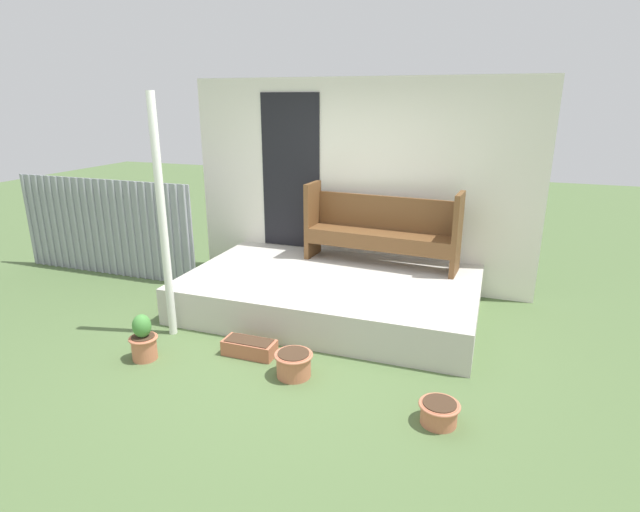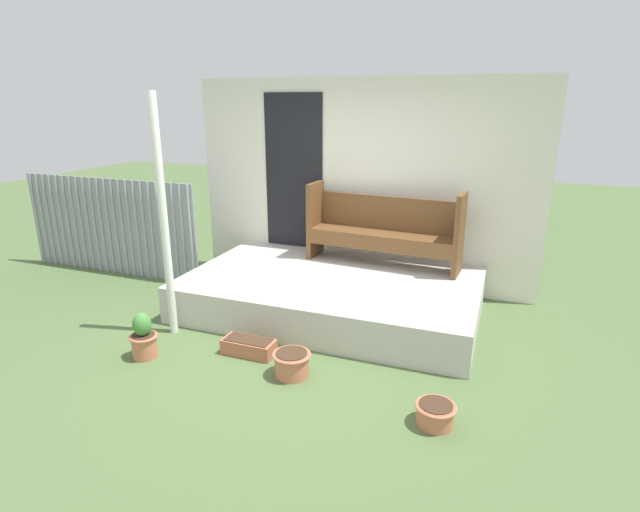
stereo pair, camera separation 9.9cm
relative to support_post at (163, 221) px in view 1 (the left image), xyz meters
name	(u,v)px [view 1 (the left image)]	position (x,y,z in m)	size (l,w,h in m)	color
ground_plane	(289,347)	(1.27, 0.12, -1.21)	(24.00, 24.00, 0.00)	#516B3D
porch_slab	(331,293)	(1.36, 1.12, -1.00)	(3.25, 2.00, 0.41)	beige
house_wall	(354,184)	(1.32, 2.15, 0.10)	(4.45, 0.08, 2.60)	white
fence_corrugated	(105,228)	(-1.95, 1.29, -0.54)	(2.79, 0.05, 1.33)	gray
support_post	(163,221)	(0.00, 0.00, 0.00)	(0.08, 0.08, 2.42)	white
bench	(381,226)	(1.78, 1.79, -0.33)	(1.88, 0.53, 0.94)	brown
flower_pot_left	(143,340)	(0.08, -0.55, -1.01)	(0.27, 0.27, 0.45)	#C67251
flower_pot_middle	(294,363)	(1.51, -0.36, -1.09)	(0.34, 0.34, 0.22)	#C67251
flower_pot_right	(439,412)	(2.80, -0.61, -1.11)	(0.31, 0.31, 0.18)	#C67251
planter_box_rect	(249,347)	(0.97, -0.15, -1.13)	(0.51, 0.22, 0.15)	#B76647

